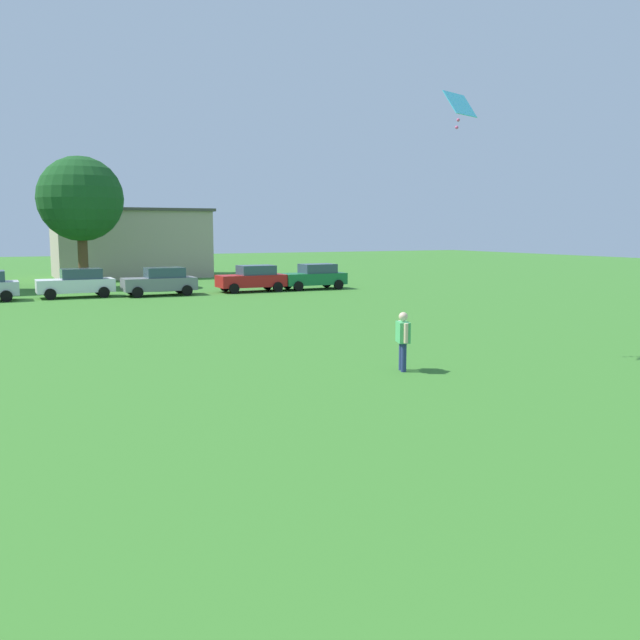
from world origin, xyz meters
The scene contains 9 objects.
ground_plane centered at (0.00, 30.00, 0.00)m, with size 160.00×160.00×0.00m, color #387528.
adult_bystander centered at (7.73, 15.57, 0.99)m, with size 0.46×0.76×1.66m.
kite centered at (10.53, 16.97, 7.64)m, with size 1.26×0.88×1.11m.
parked_car_white_1 centered at (1.99, 41.76, 0.86)m, with size 4.30×2.02×1.68m.
parked_car_gray_2 centered at (6.67, 40.82, 0.86)m, with size 4.30×2.02×1.68m.
parked_car_red_3 centered at (12.56, 40.83, 0.86)m, with size 4.30×2.02×1.68m.
parked_car_green_4 centered at (16.88, 40.74, 0.86)m, with size 4.30×2.02×1.68m.
tree_far_right centered at (3.18, 48.42, 5.96)m, with size 5.67×5.67×8.83m.
house_left centered at (8.22, 58.66, 2.85)m, with size 12.53×8.33×5.68m.
Camera 1 is at (-2.54, -0.34, 3.93)m, focal length 38.33 mm.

